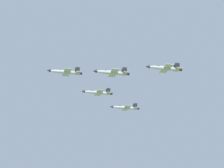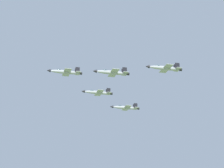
{
  "view_description": "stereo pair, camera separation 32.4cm",
  "coord_description": "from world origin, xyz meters",
  "px_view_note": "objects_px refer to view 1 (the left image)",
  "views": [
    {
      "loc": [
        -188.16,
        41.55,
        49.5
      ],
      "look_at": [
        1.31,
        -18.69,
        122.15
      ],
      "focal_mm": 71.32,
      "sensor_mm": 36.0,
      "label": 1
    },
    {
      "loc": [
        -188.26,
        41.24,
        49.5
      ],
      "look_at": [
        1.31,
        -18.69,
        122.15
      ],
      "focal_mm": 71.32,
      "sensor_mm": 36.0,
      "label": 2
    }
  ],
  "objects_px": {
    "jet_lead": "(65,72)",
    "jet_right_outer": "(125,108)",
    "jet_left_wingman": "(112,72)",
    "jet_left_outer": "(165,68)",
    "jet_right_wingman": "(98,92)"
  },
  "relations": [
    {
      "from": "jet_right_wingman",
      "to": "jet_left_outer",
      "type": "bearing_deg",
      "value": 110.35
    },
    {
      "from": "jet_lead",
      "to": "jet_right_outer",
      "type": "distance_m",
      "value": 49.5
    },
    {
      "from": "jet_left_outer",
      "to": "jet_right_outer",
      "type": "distance_m",
      "value": 63.77
    },
    {
      "from": "jet_left_wingman",
      "to": "jet_left_outer",
      "type": "height_order",
      "value": "jet_left_wingman"
    },
    {
      "from": "jet_lead",
      "to": "jet_right_outer",
      "type": "xyz_separation_m",
      "value": [
        28.93,
        -39.81,
        -5.34
      ]
    },
    {
      "from": "jet_right_wingman",
      "to": "jet_left_outer",
      "type": "relative_size",
      "value": 1.01
    },
    {
      "from": "jet_left_outer",
      "to": "jet_right_wingman",
      "type": "bearing_deg",
      "value": -69.49
    },
    {
      "from": "jet_left_outer",
      "to": "jet_right_outer",
      "type": "xyz_separation_m",
      "value": [
        63.56,
        -4.84,
        1.82
      ]
    },
    {
      "from": "jet_left_wingman",
      "to": "jet_right_wingman",
      "type": "bearing_deg",
      "value": -89.62
    },
    {
      "from": "jet_lead",
      "to": "jet_right_outer",
      "type": "height_order",
      "value": "jet_lead"
    },
    {
      "from": "jet_right_outer",
      "to": "jet_lead",
      "type": "bearing_deg",
      "value": 40.31
    },
    {
      "from": "jet_right_wingman",
      "to": "jet_lead",
      "type": "bearing_deg",
      "value": 39.3
    },
    {
      "from": "jet_right_wingman",
      "to": "jet_left_wingman",
      "type": "bearing_deg",
      "value": 88.94
    },
    {
      "from": "jet_left_wingman",
      "to": "jet_lead",
      "type": "bearing_deg",
      "value": -39.98
    },
    {
      "from": "jet_lead",
      "to": "jet_right_wingman",
      "type": "relative_size",
      "value": 1.03
    }
  ]
}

